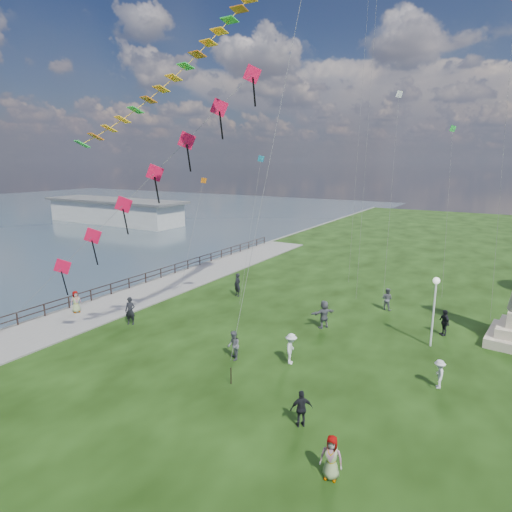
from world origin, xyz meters
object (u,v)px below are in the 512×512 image
Objects in this scene: pier_pavilion at (115,211)px; person_8 at (439,374)px; person_7 at (387,299)px; person_1 at (234,346)px; person_10 at (76,303)px; person_2 at (291,349)px; person_4 at (331,457)px; person_3 at (302,409)px; person_9 at (444,322)px; person_11 at (324,314)px; person_0 at (130,311)px; lamppost at (435,297)px; person_6 at (237,285)px.

person_8 is (61.54, -34.04, -1.10)m from pier_pavilion.
person_7 is (56.45, -23.84, -0.99)m from pier_pavilion.
person_1 reaches higher than person_10.
pier_pavilion reaches higher than person_2.
person_7 is at bearing 88.62° from person_4.
person_9 is at bearing -146.62° from person_3.
person_11 is (-2.75, -5.76, 0.10)m from person_7.
pier_pavilion reaches higher than person_1.
person_2 is 5.83m from person_11.
person_0 reaches higher than person_7.
person_2 is 1.18× the size of person_8.
person_4 is 0.97× the size of person_7.
lamppost is at bearing 136.52° from person_7.
person_7 reaches higher than person_3.
person_0 is 1.32× the size of person_8.
person_9 is at bearing 4.11° from person_0.
person_0 is 1.18× the size of person_4.
person_0 reaches higher than person_11.
person_10 is at bearing -99.30° from person_8.
person_11 is (-7.84, 4.44, 0.22)m from person_8.
person_0 is 5.07m from person_10.
pier_pavilion is at bearing 118.17° from person_0.
lamppost is 2.23× the size of person_0.
person_1 is 14.11m from person_10.
lamppost reaches higher than person_1.
person_10 reaches higher than person_8.
person_1 is 10.06m from person_4.
pier_pavilion is at bearing 134.53° from person_4.
person_7 reaches higher than person_10.
person_4 is 0.85× the size of person_6.
person_4 is at bearing -29.85° from person_8.
person_6 is at bearing 171.64° from lamppost.
person_7 is (-0.57, 16.55, 0.03)m from person_3.
person_1 is 1.04× the size of person_10.
person_2 is at bearing 70.34° from person_1.
person_2 reaches higher than person_9.
person_7 reaches higher than person_1.
pier_pavilion is 61.32m from person_11.
person_9 is (1.63, 15.81, 0.04)m from person_4.
person_7 is (11.54, 2.93, -0.12)m from person_6.
person_4 is at bearing -35.76° from pier_pavilion.
person_11 is (2.59, 7.06, 0.11)m from person_1.
person_4 is 15.90m from person_9.
person_3 is at bearing -38.43° from person_0.
lamppost is at bearing 75.23° from person_4.
person_0 is (42.04, -35.80, -0.87)m from pier_pavilion.
person_0 reaches higher than person_8.
person_3 is 0.95× the size of person_9.
person_3 is 0.96× the size of person_7.
pier_pavilion reaches higher than person_8.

